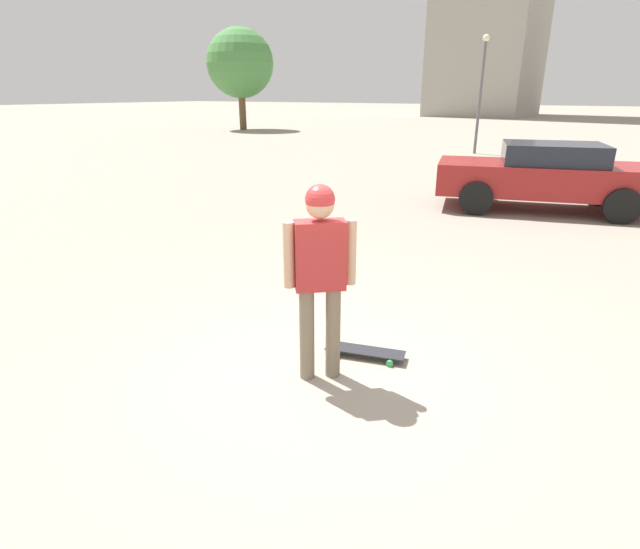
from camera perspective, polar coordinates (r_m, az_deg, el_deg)
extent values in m
plane|color=gray|center=(4.77, 0.00, -11.48)|extent=(220.00, 220.00, 0.00)
cylinder|color=#7A6B56|center=(4.55, -1.51, -6.84)|extent=(0.14, 0.14, 0.88)
cylinder|color=#7A6B56|center=(4.58, 1.50, -6.65)|extent=(0.14, 0.14, 0.88)
cube|color=#B22D2D|center=(4.27, 0.00, 2.20)|extent=(0.46, 0.43, 0.61)
cylinder|color=tan|center=(4.24, -3.58, 2.23)|extent=(0.10, 0.10, 0.58)
cylinder|color=tan|center=(4.31, 3.52, 2.55)|extent=(0.10, 0.10, 0.58)
sphere|color=tan|center=(4.16, 0.00, 8.02)|extent=(0.24, 0.24, 0.24)
sphere|color=red|center=(4.15, 0.00, 8.58)|extent=(0.25, 0.25, 0.25)
cube|color=#232328|center=(5.07, 5.18, -8.64)|extent=(0.82, 0.39, 0.01)
cylinder|color=green|center=(5.04, 1.86, -9.22)|extent=(0.07, 0.05, 0.07)
cylinder|color=green|center=(5.24, 2.53, -8.04)|extent=(0.07, 0.05, 0.07)
cylinder|color=green|center=(4.95, 7.96, -10.03)|extent=(0.07, 0.05, 0.07)
cylinder|color=green|center=(5.15, 8.40, -8.79)|extent=(0.07, 0.05, 0.07)
cube|color=maroon|center=(12.29, 24.17, 9.94)|extent=(4.85, 2.95, 0.67)
cube|color=#1E232D|center=(12.24, 25.08, 12.42)|extent=(2.40, 2.12, 0.43)
cylinder|color=black|center=(11.34, 17.38, 8.32)|extent=(0.74, 0.38, 0.72)
cylinder|color=black|center=(13.13, 17.37, 9.83)|extent=(0.74, 0.38, 0.72)
cylinder|color=black|center=(11.74, 31.25, 6.70)|extent=(0.74, 0.38, 0.72)
cylinder|color=black|center=(13.48, 29.46, 8.41)|extent=(0.74, 0.38, 0.72)
cylinder|color=brown|center=(37.11, -8.85, 18.18)|extent=(0.47, 0.47, 2.76)
sphere|color=#478442|center=(37.14, -9.12, 22.75)|extent=(4.53, 4.53, 4.53)
cylinder|color=#59595E|center=(23.09, 17.80, 18.52)|extent=(0.12, 0.12, 4.43)
sphere|color=beige|center=(23.18, 18.47, 24.27)|extent=(0.28, 0.28, 0.28)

